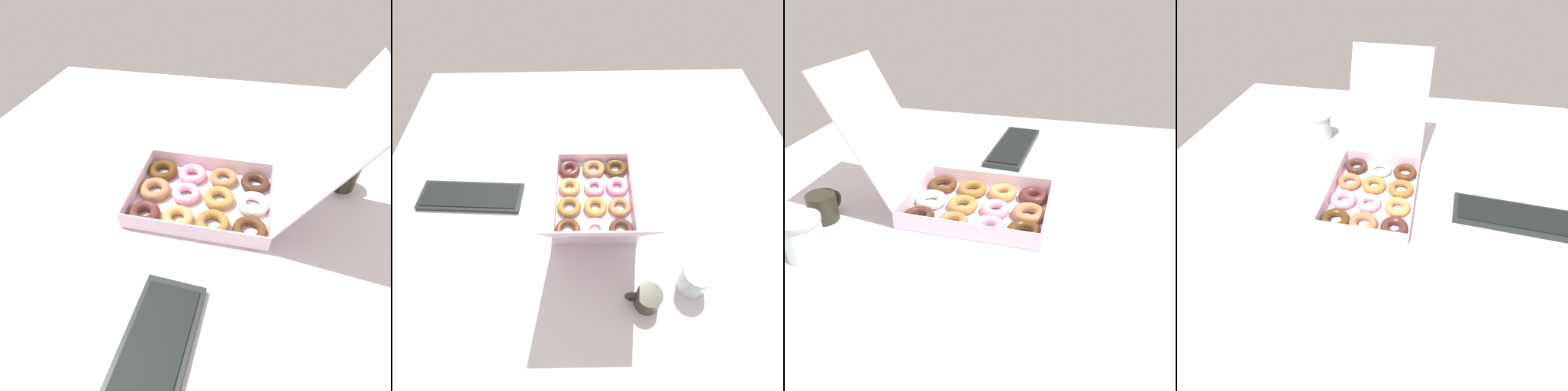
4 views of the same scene
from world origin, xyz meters
The scene contains 6 objects.
ground_plane centered at (0.00, 0.00, -1.00)cm, with size 180.00×180.00×2.00cm, color silver.
donut_box centered at (0.49, 5.11, 4.30)cm, with size 32.40×60.46×41.43cm.
keyboard centered at (49.63, 0.25, 1.06)cm, with size 41.55×16.47×2.20cm.
coffee_mug centered at (-14.45, 43.46, 4.21)cm, with size 11.35×8.02×8.21cm.
glass_jar centered at (-30.35, 37.92, 5.58)cm, with size 9.86×9.86×11.07cm.
paper_napkin centered at (15.84, -30.86, 0.07)cm, with size 14.66×12.46×0.15cm, color white.
Camera 3 is at (-92.54, -21.81, 60.22)cm, focal length 35.00 mm.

